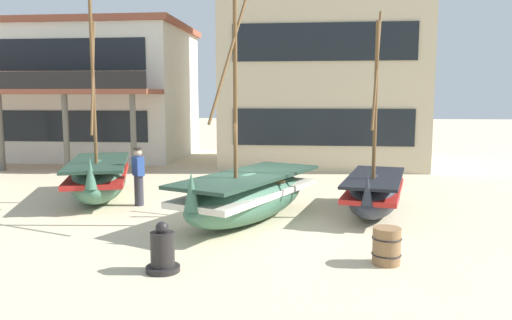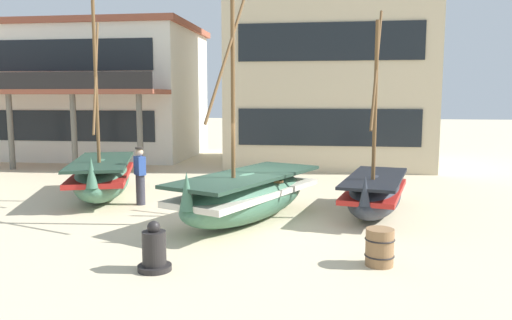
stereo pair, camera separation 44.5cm
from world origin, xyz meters
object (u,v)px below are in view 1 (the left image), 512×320
at_px(capstan_winch, 163,252).
at_px(fishing_boat_near_left, 248,195).
at_px(fisherman_by_hull, 139,177).
at_px(wooden_barrel, 387,246).
at_px(fishing_boat_far_right, 374,192).
at_px(harbor_building_main, 322,50).
at_px(harbor_building_annex, 88,92).
at_px(fishing_boat_centre_large, 99,178).

bearing_deg(capstan_winch, fishing_boat_near_left, 73.94).
xyz_separation_m(fisherman_by_hull, wooden_barrel, (6.33, -4.43, -0.48)).
height_order(fishing_boat_far_right, wooden_barrel, fishing_boat_far_right).
xyz_separation_m(fishing_boat_near_left, harbor_building_main, (2.05, 11.51, 4.63)).
bearing_deg(harbor_building_annex, harbor_building_main, -6.97).
xyz_separation_m(fishing_boat_far_right, wooden_barrel, (-0.30, -4.11, -0.23)).
height_order(fisherman_by_hull, capstan_winch, fisherman_by_hull).
bearing_deg(fisherman_by_hull, wooden_barrel, -35.00).
xyz_separation_m(fishing_boat_near_left, fisherman_by_hull, (-3.36, 1.46, 0.16)).
bearing_deg(harbor_building_main, fisherman_by_hull, -118.30).
bearing_deg(harbor_building_main, fishing_boat_far_right, -83.32).
relative_size(capstan_winch, harbor_building_annex, 0.09).
bearing_deg(harbor_building_annex, fishing_boat_far_right, -41.70).
bearing_deg(fishing_boat_far_right, fishing_boat_near_left, -160.79).
bearing_deg(fishing_boat_far_right, fisherman_by_hull, 177.25).
bearing_deg(wooden_barrel, fishing_boat_centre_large, 146.63).
height_order(capstan_winch, wooden_barrel, capstan_winch).
bearing_deg(harbor_building_main, wooden_barrel, -86.39).
distance_m(fishing_boat_near_left, capstan_winch, 3.97).
bearing_deg(fisherman_by_hull, fishing_boat_far_right, -2.75).
relative_size(wooden_barrel, harbor_building_main, 0.07).
height_order(fishing_boat_near_left, capstan_winch, fishing_boat_near_left).
height_order(wooden_barrel, harbor_building_annex, harbor_building_annex).
bearing_deg(fisherman_by_hull, fishing_boat_centre_large, 154.17).
relative_size(fisherman_by_hull, harbor_building_main, 0.16).
bearing_deg(wooden_barrel, fishing_boat_near_left, 134.92).
bearing_deg(harbor_building_annex, fishing_boat_near_left, -52.31).
relative_size(fishing_boat_near_left, harbor_building_main, 0.62).
distance_m(fishing_boat_near_left, fishing_boat_far_right, 3.46).
distance_m(fishing_boat_centre_large, harbor_building_main, 12.50).
xyz_separation_m(fishing_boat_centre_large, harbor_building_main, (6.92, 9.32, 4.63)).
xyz_separation_m(wooden_barrel, harbor_building_annex, (-13.00, 15.96, 3.05)).
bearing_deg(fishing_boat_far_right, wooden_barrel, -94.20).
height_order(fishing_boat_near_left, harbor_building_annex, harbor_building_annex).
bearing_deg(fishing_boat_far_right, capstan_winch, -131.46).
bearing_deg(harbor_building_annex, wooden_barrel, -50.84).
xyz_separation_m(fishing_boat_far_right, fisherman_by_hull, (-6.63, 0.32, 0.25)).
distance_m(capstan_winch, wooden_barrel, 4.14).
bearing_deg(fishing_boat_centre_large, fishing_boat_far_right, -7.36).
height_order(fisherman_by_hull, harbor_building_annex, harbor_building_annex).
bearing_deg(fishing_boat_far_right, harbor_building_main, 96.68).
relative_size(fishing_boat_centre_large, harbor_building_annex, 0.56).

